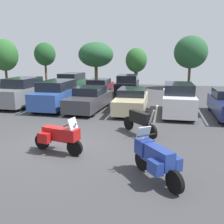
# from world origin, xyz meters

# --- Properties ---
(ground) EXTENTS (44.00, 44.00, 0.10)m
(ground) POSITION_xyz_m (0.00, 0.00, -0.05)
(ground) COLOR #38383A
(motorcycle_touring) EXTENTS (2.05, 1.00, 1.36)m
(motorcycle_touring) POSITION_xyz_m (0.17, -0.63, 0.63)
(motorcycle_touring) COLOR black
(motorcycle_touring) RESTS_ON ground
(motorcycle_second) EXTENTS (1.43, 1.74, 1.42)m
(motorcycle_second) POSITION_xyz_m (3.65, -1.93, 0.66)
(motorcycle_second) COLOR black
(motorcycle_second) RESTS_ON ground
(motorcycle_third) EXTENTS (1.68, 1.74, 1.28)m
(motorcycle_third) POSITION_xyz_m (2.79, 2.17, 0.61)
(motorcycle_third) COLOR black
(motorcycle_third) RESTS_ON ground
(parking_stripes) EXTENTS (21.64, 4.81, 0.01)m
(parking_stripes) POSITION_xyz_m (-2.02, 6.70, 0.00)
(parking_stripes) COLOR silver
(parking_stripes) RESTS_ON ground
(car_grey) EXTENTS (1.88, 4.33, 1.96)m
(car_grey) POSITION_xyz_m (-5.91, 6.88, 0.96)
(car_grey) COLOR slate
(car_grey) RESTS_ON ground
(car_blue) EXTENTS (1.92, 4.45, 1.85)m
(car_blue) POSITION_xyz_m (-3.18, 6.54, 0.93)
(car_blue) COLOR #2D519E
(car_blue) RESTS_ON ground
(car_charcoal) EXTENTS (2.05, 4.82, 1.51)m
(car_charcoal) POSITION_xyz_m (-0.90, 6.59, 0.72)
(car_charcoal) COLOR #38383D
(car_charcoal) RESTS_ON ground
(car_champagne) EXTENTS (1.89, 4.66, 1.45)m
(car_champagne) POSITION_xyz_m (1.83, 6.64, 0.71)
(car_champagne) COLOR #C1B289
(car_champagne) RESTS_ON ground
(car_white) EXTENTS (1.80, 4.45, 1.85)m
(car_white) POSITION_xyz_m (4.63, 6.55, 0.91)
(car_white) COLOR white
(car_white) RESTS_ON ground
(car_far_green) EXTENTS (2.01, 4.30, 1.87)m
(car_far_green) POSITION_xyz_m (-4.78, 13.32, 0.93)
(car_far_green) COLOR #235638
(car_far_green) RESTS_ON ground
(car_far_maroon) EXTENTS (1.93, 4.82, 1.37)m
(car_far_maroon) POSITION_xyz_m (-2.09, 13.22, 0.68)
(car_far_maroon) COLOR maroon
(car_far_maroon) RESTS_ON ground
(car_far_black) EXTENTS (2.03, 4.34, 1.81)m
(car_far_black) POSITION_xyz_m (0.60, 13.06, 0.89)
(car_far_black) COLOR black
(car_far_black) RESTS_ON ground
(tree_rear) EXTENTS (3.18, 3.18, 5.40)m
(tree_rear) POSITION_xyz_m (-15.29, 18.74, 3.50)
(tree_rear) COLOR #4C3823
(tree_rear) RESTS_ON ground
(tree_far_right) EXTENTS (4.04, 4.04, 4.99)m
(tree_far_right) POSITION_xyz_m (-4.13, 19.80, 3.55)
(tree_far_right) COLOR #4C3823
(tree_far_right) RESTS_ON ground
(tree_far_left) EXTENTS (2.57, 2.57, 5.01)m
(tree_far_left) POSITION_xyz_m (-10.73, 20.21, 3.60)
(tree_far_left) COLOR #4C3823
(tree_far_left) RESTS_ON ground
(tree_center_right) EXTENTS (2.46, 2.46, 4.33)m
(tree_center_right) POSITION_xyz_m (0.46, 20.60, 2.91)
(tree_center_right) COLOR #4C3823
(tree_center_right) RESTS_ON ground
(tree_right) EXTENTS (3.42, 3.42, 5.48)m
(tree_right) POSITION_xyz_m (6.29, 19.00, 3.79)
(tree_right) COLOR #4C3823
(tree_right) RESTS_ON ground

